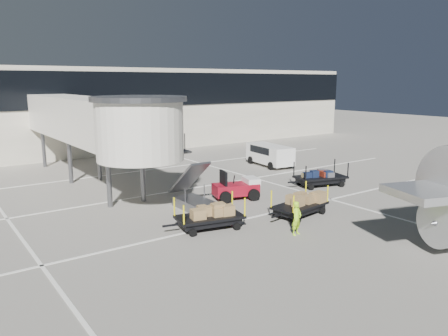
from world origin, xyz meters
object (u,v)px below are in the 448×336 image
at_px(baggage_tug, 237,188).
at_px(box_cart_near, 301,205).
at_px(ground_worker, 297,218).
at_px(minivan, 269,153).
at_px(box_cart_far, 211,216).
at_px(suitcase_cart, 319,178).

relative_size(baggage_tug, box_cart_near, 0.75).
relative_size(baggage_tug, ground_worker, 1.87).
bearing_deg(minivan, baggage_tug, -134.39).
xyz_separation_m(box_cart_near, box_cart_far, (-4.89, 0.98, 0.05)).
bearing_deg(suitcase_cart, ground_worker, -128.94).
bearing_deg(baggage_tug, box_cart_near, -64.46).
xyz_separation_m(baggage_tug, box_cart_far, (-4.19, -3.49, -0.03)).
bearing_deg(ground_worker, suitcase_cart, 23.21).
height_order(baggage_tug, suitcase_cart, baggage_tug).
bearing_deg(box_cart_far, suitcase_cart, 27.11).
xyz_separation_m(box_cart_far, ground_worker, (2.69, -2.89, 0.17)).
relative_size(baggage_tug, minivan, 0.62).
relative_size(suitcase_cart, ground_worker, 2.69).
bearing_deg(box_cart_far, baggage_tug, 51.86).
distance_m(baggage_tug, ground_worker, 6.56).
relative_size(box_cart_far, ground_worker, 2.53).
bearing_deg(minivan, suitcase_cart, -98.91).
xyz_separation_m(baggage_tug, ground_worker, (-1.51, -6.38, 0.14)).
xyz_separation_m(baggage_tug, box_cart_near, (0.69, -4.48, -0.07)).
bearing_deg(suitcase_cart, minivan, 88.87).
height_order(box_cart_near, ground_worker, ground_worker).
height_order(suitcase_cart, box_cart_far, suitcase_cart).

